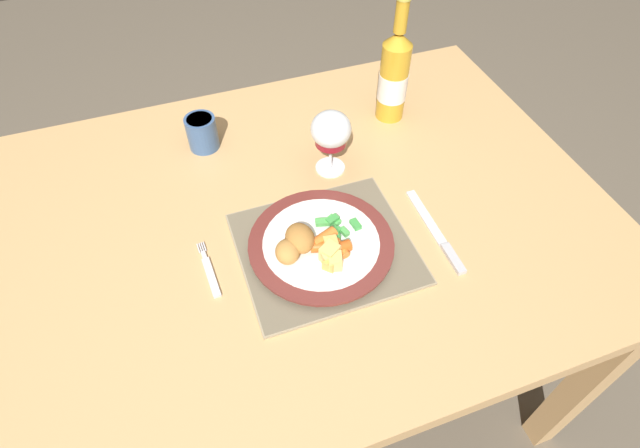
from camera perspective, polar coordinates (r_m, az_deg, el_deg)
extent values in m
plane|color=brown|center=(1.63, -2.98, -16.79)|extent=(6.00, 6.00, 0.00)
cube|color=tan|center=(1.01, -4.60, 0.02)|extent=(1.32, 0.92, 0.04)
cube|color=tan|center=(1.38, 28.11, -15.69)|extent=(0.06, 0.06, 0.70)
cube|color=tan|center=(1.61, -29.37, -3.82)|extent=(0.06, 0.06, 0.70)
cube|color=tan|center=(1.72, 12.02, 6.80)|extent=(0.06, 0.06, 0.70)
cube|color=gray|center=(0.94, 0.62, -2.78)|extent=(0.32, 0.29, 0.01)
cube|color=#6B604A|center=(0.94, 0.62, -2.65)|extent=(0.31, 0.28, 0.00)
cylinder|color=white|center=(0.93, 0.13, -2.53)|extent=(0.22, 0.22, 0.01)
cylinder|color=maroon|center=(0.92, 0.13, -2.19)|extent=(0.27, 0.27, 0.01)
cylinder|color=white|center=(0.92, 0.13, -2.06)|extent=(0.22, 0.22, 0.00)
ellipsoid|color=#B77F3D|center=(0.88, -3.75, -3.19)|extent=(0.05, 0.06, 0.04)
ellipsoid|color=#A87033|center=(0.90, -2.31, -1.63)|extent=(0.05, 0.07, 0.04)
cube|color=#4CA84C|center=(0.95, 1.61, 0.42)|extent=(0.02, 0.03, 0.01)
cube|color=#4CA84C|center=(0.93, 2.80, -0.89)|extent=(0.02, 0.02, 0.01)
cube|color=green|center=(0.94, 1.44, 0.50)|extent=(0.03, 0.02, 0.01)
cube|color=#338438|center=(0.92, 1.68, -1.12)|extent=(0.02, 0.03, 0.01)
cube|color=green|center=(0.94, 4.08, -0.04)|extent=(0.02, 0.03, 0.01)
cube|color=green|center=(0.92, 1.68, -0.97)|extent=(0.03, 0.03, 0.01)
cube|color=#4CA84C|center=(0.94, 0.27, 0.22)|extent=(0.03, 0.02, 0.01)
cylinder|color=#CC5119|center=(0.90, 2.15, -2.81)|extent=(0.05, 0.02, 0.02)
cylinder|color=orange|center=(0.90, 2.32, -2.67)|extent=(0.02, 0.04, 0.02)
cylinder|color=#CC5119|center=(0.90, 0.27, -2.63)|extent=(0.05, 0.03, 0.02)
cylinder|color=orange|center=(0.91, 0.48, -1.68)|extent=(0.05, 0.04, 0.02)
cube|color=silver|center=(0.92, -12.32, -5.97)|extent=(0.02, 0.09, 0.01)
cube|color=silver|center=(0.95, -13.11, -3.51)|extent=(0.01, 0.02, 0.01)
cube|color=silver|center=(0.97, -13.05, -2.52)|extent=(0.00, 0.02, 0.00)
cube|color=silver|center=(0.97, -13.28, -2.59)|extent=(0.00, 0.02, 0.00)
cube|color=silver|center=(0.97, -13.50, -2.66)|extent=(0.00, 0.02, 0.00)
cube|color=silver|center=(0.97, -13.73, -2.73)|extent=(0.00, 0.02, 0.00)
cube|color=silver|center=(1.01, 12.04, 0.77)|extent=(0.02, 0.15, 0.00)
cube|color=#B2B2B7|center=(0.96, 14.99, -3.84)|extent=(0.02, 0.07, 0.01)
cylinder|color=silver|center=(1.09, 1.17, 6.48)|extent=(0.06, 0.06, 0.00)
cylinder|color=silver|center=(1.07, 1.20, 7.85)|extent=(0.01, 0.01, 0.07)
ellipsoid|color=silver|center=(1.02, 1.27, 10.79)|extent=(0.08, 0.08, 0.07)
cylinder|color=maroon|center=(1.03, 1.25, 10.02)|extent=(0.07, 0.07, 0.04)
cylinder|color=gold|center=(1.19, 8.34, 15.74)|extent=(0.07, 0.07, 0.18)
cone|color=gold|center=(1.14, 8.97, 20.21)|extent=(0.07, 0.07, 0.03)
cylinder|color=gold|center=(1.12, 9.30, 22.43)|extent=(0.03, 0.03, 0.07)
cylinder|color=white|center=(1.20, 8.29, 15.38)|extent=(0.07, 0.07, 0.06)
cube|color=#E5BC66|center=(0.88, 0.86, -3.78)|extent=(0.02, 0.03, 0.03)
cube|color=gold|center=(0.88, 1.09, -4.62)|extent=(0.03, 0.03, 0.02)
cube|color=#E5BC66|center=(0.88, 1.13, -3.32)|extent=(0.04, 0.04, 0.03)
cube|color=#DBB256|center=(0.90, 1.28, -2.55)|extent=(0.03, 0.03, 0.03)
cube|color=#E5BC66|center=(0.88, 1.75, -4.26)|extent=(0.03, 0.03, 0.03)
cylinder|color=#385684|center=(1.15, -13.32, 10.11)|extent=(0.07, 0.07, 0.08)
cylinder|color=#1E2F48|center=(1.13, -13.63, 11.46)|extent=(0.06, 0.06, 0.01)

